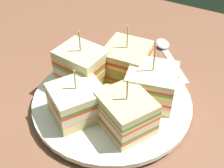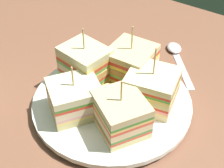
% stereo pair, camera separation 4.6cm
% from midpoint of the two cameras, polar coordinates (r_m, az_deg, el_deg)
% --- Properties ---
extents(ground_plane, '(0.90, 0.76, 0.02)m').
position_cam_midpoint_polar(ground_plane, '(0.49, -2.65, -4.89)').
color(ground_plane, brown).
extents(plate, '(0.24, 0.24, 0.02)m').
position_cam_midpoint_polar(plate, '(0.48, -2.72, -3.37)').
color(plate, white).
rests_on(plate, ground_plane).
extents(sandwich_wedge_0, '(0.07, 0.07, 0.10)m').
position_cam_midpoint_polar(sandwich_wedge_0, '(0.50, 0.00, 3.76)').
color(sandwich_wedge_0, beige).
rests_on(sandwich_wedge_0, plate).
extents(sandwich_wedge_1, '(0.08, 0.06, 0.10)m').
position_cam_midpoint_polar(sandwich_wedge_1, '(0.49, -8.13, 2.74)').
color(sandwich_wedge_1, beige).
rests_on(sandwich_wedge_1, plate).
extents(sandwich_wedge_2, '(0.09, 0.09, 0.08)m').
position_cam_midpoint_polar(sandwich_wedge_2, '(0.44, -9.23, -3.30)').
color(sandwich_wedge_2, '#D4C280').
rests_on(sandwich_wedge_2, plate).
extents(sandwich_wedge_3, '(0.09, 0.09, 0.08)m').
position_cam_midpoint_polar(sandwich_wedge_3, '(0.42, -0.54, -5.42)').
color(sandwich_wedge_3, beige).
rests_on(sandwich_wedge_3, plate).
extents(sandwich_wedge_4, '(0.08, 0.08, 0.10)m').
position_cam_midpoint_polar(sandwich_wedge_4, '(0.46, 4.32, -0.29)').
color(sandwich_wedge_4, beige).
rests_on(sandwich_wedge_4, plate).
extents(chip_pile, '(0.05, 0.07, 0.02)m').
position_cam_midpoint_polar(chip_pile, '(0.47, -1.60, -1.79)').
color(chip_pile, '#EED67B').
rests_on(chip_pile, plate).
extents(spoon, '(0.10, 0.11, 0.01)m').
position_cam_midpoint_polar(spoon, '(0.61, 7.50, 6.31)').
color(spoon, silver).
rests_on(spoon, ground_plane).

